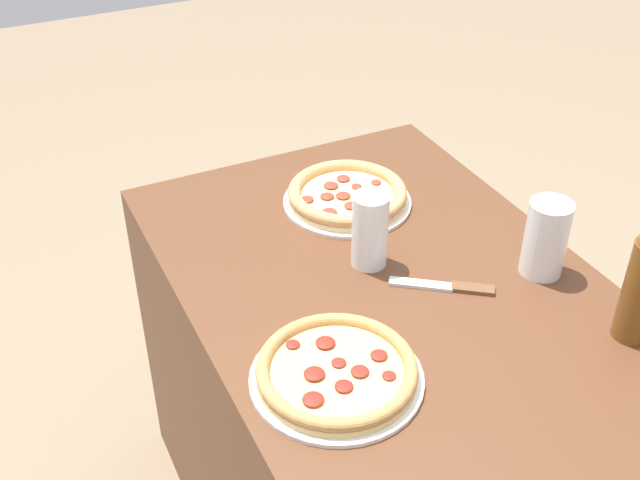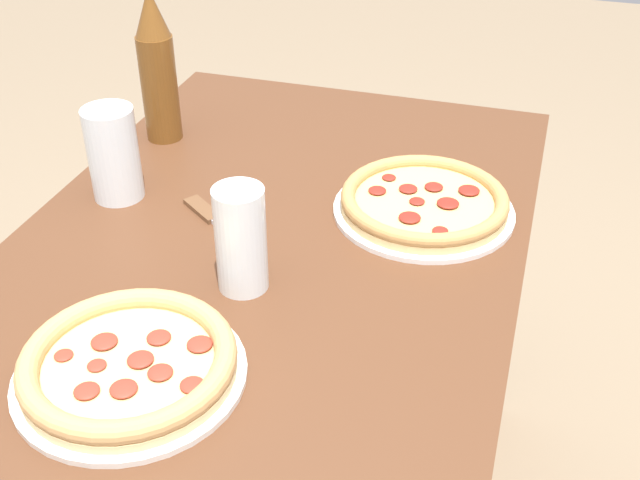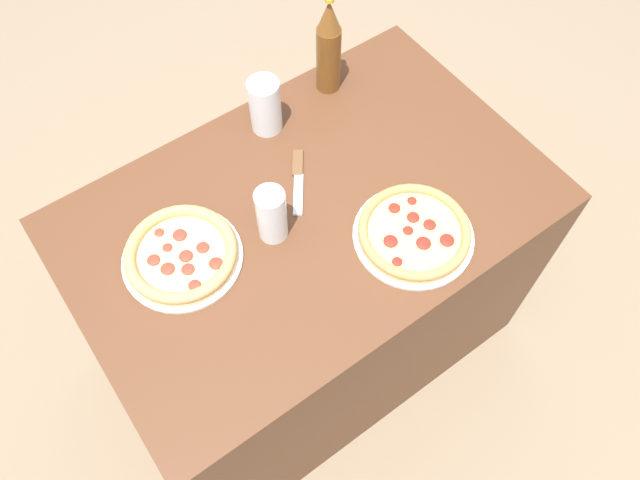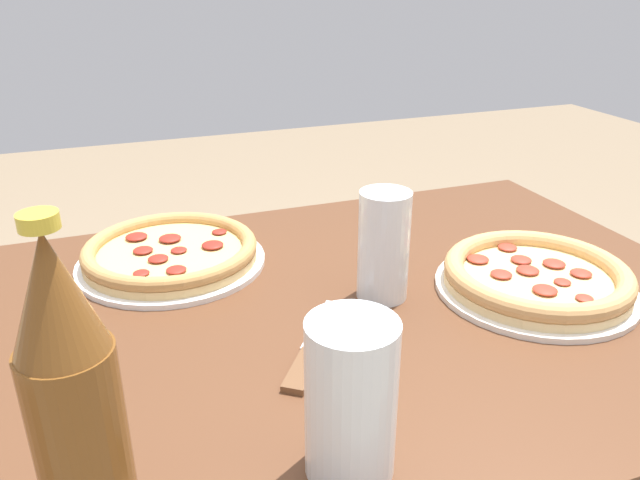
{
  "view_description": "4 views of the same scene",
  "coord_description": "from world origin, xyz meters",
  "px_view_note": "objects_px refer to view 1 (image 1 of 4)",
  "views": [
    {
      "loc": [
        -0.96,
        0.63,
        1.69
      ],
      "look_at": [
        0.11,
        0.11,
        0.86
      ],
      "focal_mm": 45.0,
      "sensor_mm": 36.0,
      "label": 1
    },
    {
      "loc": [
        0.9,
        0.36,
        1.43
      ],
      "look_at": [
        0.08,
        0.11,
        0.86
      ],
      "focal_mm": 45.0,
      "sensor_mm": 36.0,
      "label": 2
    },
    {
      "loc": [
        0.45,
        0.68,
        2.01
      ],
      "look_at": [
        0.04,
        0.11,
        0.82
      ],
      "focal_mm": 35.0,
      "sensor_mm": 36.0,
      "label": 3
    },
    {
      "loc": [
        -0.23,
        -0.66,
        1.19
      ],
      "look_at": [
        0.05,
        0.1,
        0.83
      ],
      "focal_mm": 35.0,
      "sensor_mm": 36.0,
      "label": 4
    }
  ],
  "objects_px": {
    "pizza_veggie": "(337,372)",
    "pizza_salami": "(347,195)",
    "knife": "(446,286)",
    "glass_mango_juice": "(370,233)",
    "glass_cola": "(545,241)"
  },
  "relations": [
    {
      "from": "pizza_salami",
      "to": "glass_cola",
      "type": "height_order",
      "value": "glass_cola"
    },
    {
      "from": "knife",
      "to": "glass_mango_juice",
      "type": "bearing_deg",
      "value": 35.16
    },
    {
      "from": "pizza_salami",
      "to": "glass_mango_juice",
      "type": "distance_m",
      "value": 0.22
    },
    {
      "from": "glass_cola",
      "to": "knife",
      "type": "xyz_separation_m",
      "value": [
        0.03,
        0.19,
        -0.06
      ]
    },
    {
      "from": "glass_cola",
      "to": "knife",
      "type": "height_order",
      "value": "glass_cola"
    },
    {
      "from": "pizza_salami",
      "to": "knife",
      "type": "relative_size",
      "value": 1.59
    },
    {
      "from": "glass_mango_juice",
      "to": "glass_cola",
      "type": "bearing_deg",
      "value": -120.6
    },
    {
      "from": "pizza_salami",
      "to": "knife",
      "type": "bearing_deg",
      "value": -174.76
    },
    {
      "from": "pizza_veggie",
      "to": "pizza_salami",
      "type": "distance_m",
      "value": 0.52
    },
    {
      "from": "knife",
      "to": "pizza_veggie",
      "type": "bearing_deg",
      "value": 113.43
    },
    {
      "from": "pizza_salami",
      "to": "glass_cola",
      "type": "bearing_deg",
      "value": -149.53
    },
    {
      "from": "pizza_salami",
      "to": "knife",
      "type": "distance_m",
      "value": 0.33
    },
    {
      "from": "pizza_salami",
      "to": "glass_mango_juice",
      "type": "height_order",
      "value": "glass_mango_juice"
    },
    {
      "from": "glass_cola",
      "to": "pizza_veggie",
      "type": "bearing_deg",
      "value": 100.74
    },
    {
      "from": "pizza_salami",
      "to": "knife",
      "type": "xyz_separation_m",
      "value": [
        -0.33,
        -0.03,
        -0.02
      ]
    }
  ]
}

